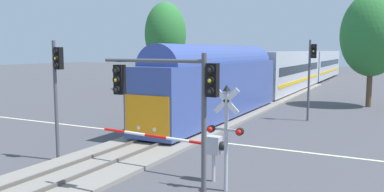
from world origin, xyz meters
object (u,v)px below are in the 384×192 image
Objects in this scene: crossing_signal_mast at (226,127)px; traffic_signal_far_side at (311,67)px; commuter_train at (290,69)px; traffic_signal_near_right at (173,93)px; traffic_signal_median at (57,81)px; oak_far_right at (372,35)px; crossing_gate_near at (198,144)px; pine_left_background at (165,34)px.

crossing_signal_mast is 0.67× the size of traffic_signal_far_side.
commuter_train is 13.52× the size of traffic_signal_near_right.
oak_far_right is at bearing 65.40° from traffic_signal_median.
commuter_train is 14.43m from oak_far_right.
crossing_signal_mast is at bearing -1.28° from traffic_signal_median.
crossing_gate_near is 1.06× the size of traffic_signal_median.
traffic_signal_near_right is 0.45× the size of pine_left_background.
traffic_signal_far_side is 10.64m from oak_far_right.
commuter_train is 11.63× the size of traffic_signal_far_side.
pine_left_background is at bearing 112.25° from traffic_signal_median.
traffic_signal_far_side is at bearing -34.36° from pine_left_background.
commuter_train is at bearing 133.20° from oak_far_right.
traffic_signal_far_side is (1.47, 15.21, 2.50)m from crossing_gate_near.
traffic_signal_near_right is 28.47m from oak_far_right.
traffic_signal_near_right is (-0.89, -2.22, 1.38)m from crossing_signal_mast.
commuter_train is 20.88m from traffic_signal_far_side.
traffic_signal_near_right is (0.60, -3.05, 2.36)m from crossing_gate_near.
traffic_signal_median is 7.85m from traffic_signal_near_right.
traffic_signal_near_right is at bearing -92.73° from traffic_signal_far_side.
pine_left_background is (-12.25, 29.93, 3.39)m from traffic_signal_median.
traffic_signal_median is 0.50× the size of pine_left_background.
traffic_signal_near_right is at bearing -58.62° from pine_left_background.
crossing_gate_near is at bearing 5.30° from traffic_signal_median.
traffic_signal_near_right is (5.29, -38.18, 1.03)m from commuter_train.
commuter_train is 35.85m from traffic_signal_median.
traffic_signal_far_side is at bearing -72.81° from commuter_train.
traffic_signal_median reaches higher than traffic_signal_near_right.
commuter_train is 16.17m from pine_left_background.
pine_left_background is at bearing 145.64° from traffic_signal_far_side.
oak_far_right is at bearing 82.59° from crossing_signal_mast.
pine_left_background is (-20.59, 14.08, 3.20)m from traffic_signal_far_side.
crossing_gate_near is (4.69, -35.13, -1.33)m from commuter_train.
oak_far_right is (3.38, 9.76, 2.58)m from traffic_signal_far_side.
commuter_train is 6.64× the size of oak_far_right.
crossing_gate_near is 25.94m from oak_far_right.
traffic_signal_near_right is 18.28m from traffic_signal_far_side.
traffic_signal_median is 28.30m from oak_far_right.
commuter_train is at bearing 86.50° from traffic_signal_median.
commuter_train is at bearing 97.89° from traffic_signal_near_right.
commuter_train is 12.25× the size of traffic_signal_median.
traffic_signal_near_right is 0.49× the size of oak_far_right.
pine_left_background is (-23.97, 4.32, 0.62)m from oak_far_right.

